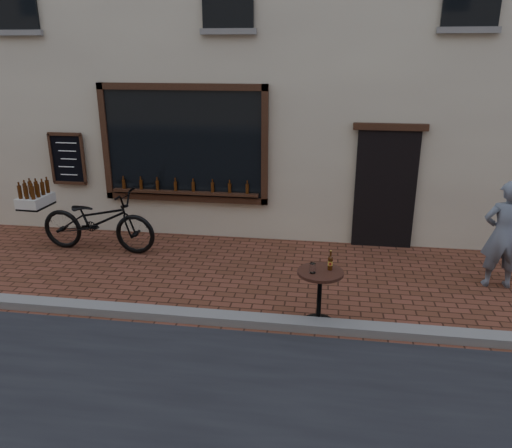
# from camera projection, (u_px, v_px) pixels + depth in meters

# --- Properties ---
(ground) EXTENTS (90.00, 90.00, 0.00)m
(ground) POSITION_uv_depth(u_px,v_px,m) (255.00, 332.00, 6.59)
(ground) COLOR #542C1B
(ground) RESTS_ON ground
(kerb) EXTENTS (90.00, 0.25, 0.12)m
(kerb) POSITION_uv_depth(u_px,v_px,m) (257.00, 321.00, 6.76)
(kerb) COLOR slate
(kerb) RESTS_ON ground
(cargo_bicycle) EXTENTS (2.56, 0.86, 1.24)m
(cargo_bicycle) POSITION_uv_depth(u_px,v_px,m) (96.00, 220.00, 9.15)
(cargo_bicycle) COLOR black
(cargo_bicycle) RESTS_ON ground
(bistro_table) EXTENTS (0.61, 0.61, 1.05)m
(bistro_table) POSITION_uv_depth(u_px,v_px,m) (320.00, 286.00, 6.62)
(bistro_table) COLOR black
(bistro_table) RESTS_ON ground
(pedestrian) EXTENTS (0.64, 0.43, 1.71)m
(pedestrian) POSITION_uv_depth(u_px,v_px,m) (503.00, 235.00, 7.65)
(pedestrian) COLOR slate
(pedestrian) RESTS_ON ground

